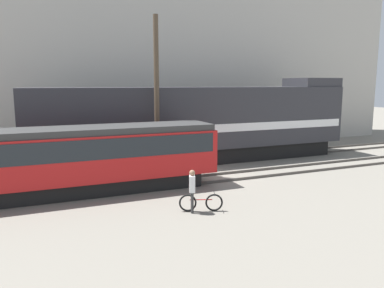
{
  "coord_description": "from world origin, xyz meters",
  "views": [
    {
      "loc": [
        -8.11,
        -18.04,
        5.02
      ],
      "look_at": [
        -0.4,
        0.26,
        1.8
      ],
      "focal_mm": 35.0,
      "sensor_mm": 36.0,
      "label": 1
    }
  ],
  "objects_px": {
    "freight_locomotive": "(200,123)",
    "person": "(192,187)",
    "bicycle": "(201,203)",
    "streetcar": "(83,156)",
    "utility_pole_left": "(157,97)"
  },
  "relations": [
    {
      "from": "freight_locomotive",
      "to": "person",
      "type": "height_order",
      "value": "freight_locomotive"
    },
    {
      "from": "bicycle",
      "to": "person",
      "type": "height_order",
      "value": "person"
    },
    {
      "from": "streetcar",
      "to": "bicycle",
      "type": "distance_m",
      "value": 6.01
    },
    {
      "from": "person",
      "to": "utility_pole_left",
      "type": "bearing_deg",
      "value": 84.21
    },
    {
      "from": "streetcar",
      "to": "utility_pole_left",
      "type": "height_order",
      "value": "utility_pole_left"
    },
    {
      "from": "bicycle",
      "to": "person",
      "type": "relative_size",
      "value": 0.97
    },
    {
      "from": "streetcar",
      "to": "utility_pole_left",
      "type": "relative_size",
      "value": 1.44
    },
    {
      "from": "bicycle",
      "to": "person",
      "type": "bearing_deg",
      "value": -178.78
    },
    {
      "from": "freight_locomotive",
      "to": "person",
      "type": "distance_m",
      "value": 9.72
    },
    {
      "from": "streetcar",
      "to": "bicycle",
      "type": "bearing_deg",
      "value": -47.6
    },
    {
      "from": "streetcar",
      "to": "person",
      "type": "xyz_separation_m",
      "value": [
        3.56,
        -4.32,
        -0.71
      ]
    },
    {
      "from": "streetcar",
      "to": "utility_pole_left",
      "type": "xyz_separation_m",
      "value": [
        4.22,
        2.17,
        2.54
      ]
    },
    {
      "from": "streetcar",
      "to": "person",
      "type": "height_order",
      "value": "streetcar"
    },
    {
      "from": "person",
      "to": "bicycle",
      "type": "bearing_deg",
      "value": 1.22
    },
    {
      "from": "freight_locomotive",
      "to": "bicycle",
      "type": "height_order",
      "value": "freight_locomotive"
    }
  ]
}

